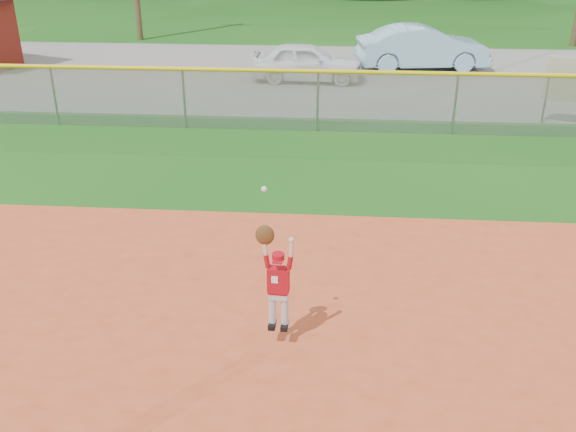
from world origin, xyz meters
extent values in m
plane|color=#184E12|center=(0.00, 0.00, 0.00)|extent=(120.00, 120.00, 0.00)
cube|color=slate|center=(0.00, 16.00, 0.01)|extent=(44.00, 10.00, 0.03)
imported|color=white|center=(-0.53, 15.10, 0.64)|extent=(3.58, 1.50, 1.21)
imported|color=#98C7E3|center=(3.34, 17.10, 0.76)|extent=(4.62, 2.19, 1.46)
cylinder|color=gray|center=(5.79, 11.07, 0.65)|extent=(0.07, 0.07, 1.30)
cube|color=gray|center=(0.00, 10.00, 0.75)|extent=(40.00, 0.03, 1.50)
cylinder|color=yellow|center=(0.00, 10.00, 1.50)|extent=(40.00, 0.10, 0.10)
cylinder|color=gray|center=(-6.67, 10.00, 0.75)|extent=(0.06, 0.06, 1.50)
cylinder|color=gray|center=(-3.33, 10.00, 0.75)|extent=(0.06, 0.06, 1.50)
cylinder|color=gray|center=(0.00, 10.00, 0.75)|extent=(0.06, 0.06, 1.50)
cylinder|color=gray|center=(3.33, 10.00, 0.75)|extent=(0.06, 0.06, 1.50)
cylinder|color=silver|center=(-0.24, 1.20, 0.49)|extent=(0.10, 0.10, 0.44)
cylinder|color=silver|center=(-0.08, 1.19, 0.49)|extent=(0.10, 0.10, 0.44)
cube|color=black|center=(-0.24, 1.18, 0.31)|extent=(0.10, 0.18, 0.06)
cube|color=black|center=(-0.09, 1.17, 0.31)|extent=(0.10, 0.18, 0.06)
cube|color=silver|center=(-0.16, 1.20, 0.74)|extent=(0.23, 0.14, 0.09)
cube|color=maroon|center=(-0.16, 1.20, 0.79)|extent=(0.24, 0.15, 0.03)
cube|color=#A40B16|center=(-0.16, 1.20, 0.95)|extent=(0.27, 0.16, 0.33)
cube|color=white|center=(-0.20, 1.13, 1.00)|extent=(0.08, 0.01, 0.10)
sphere|color=beige|center=(-0.16, 1.20, 1.24)|extent=(0.16, 0.16, 0.15)
cylinder|color=#AB0A17|center=(-0.16, 1.20, 1.28)|extent=(0.16, 0.16, 0.07)
cube|color=#AB0A17|center=(-0.17, 1.12, 1.25)|extent=(0.12, 0.09, 0.01)
cylinder|color=#A40B16|center=(-0.30, 1.21, 1.21)|extent=(0.09, 0.07, 0.18)
cylinder|color=beige|center=(-0.32, 1.21, 1.39)|extent=(0.07, 0.06, 0.19)
ellipsoid|color=#4C2D14|center=(-0.32, 1.21, 1.56)|extent=(0.23, 0.12, 0.26)
sphere|color=white|center=(-0.32, 1.21, 2.14)|extent=(0.07, 0.07, 0.07)
cylinder|color=#A40B16|center=(-0.02, 1.19, 1.21)|extent=(0.09, 0.07, 0.18)
cylinder|color=beige|center=(-0.01, 1.19, 1.39)|extent=(0.07, 0.06, 0.19)
sphere|color=beige|center=(-0.01, 1.19, 1.51)|extent=(0.07, 0.07, 0.07)
camera|label=1|loc=(0.47, -5.45, 5.00)|focal=40.00mm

